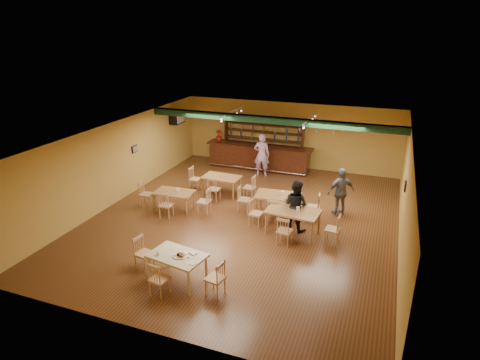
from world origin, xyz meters
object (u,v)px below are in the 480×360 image
at_px(bar_counter, 259,157).
at_px(patron_bar, 262,155).
at_px(dining_table_d, 293,222).
at_px(patron_right_a, 296,205).
at_px(dining_table_b, 278,205).
at_px(near_table, 178,268).
at_px(dining_table_a, 222,185).
at_px(dining_table_c, 175,201).

xyz_separation_m(bar_counter, patron_bar, (0.39, -0.83, 0.38)).
xyz_separation_m(dining_table_d, patron_right_a, (-0.01, 0.38, 0.43)).
bearing_deg(dining_table_b, bar_counter, 110.30).
relative_size(near_table, patron_right_a, 0.84).
bearing_deg(patron_bar, patron_right_a, 111.21).
xyz_separation_m(dining_table_a, dining_table_b, (2.59, -1.09, 0.02)).
distance_m(bar_counter, dining_table_d, 6.41).
bearing_deg(dining_table_d, near_table, -115.97).
xyz_separation_m(dining_table_c, near_table, (2.24, -3.88, 0.04)).
height_order(dining_table_a, dining_table_d, dining_table_d).
xyz_separation_m(dining_table_c, patron_bar, (1.83, 4.51, 0.60)).
bearing_deg(bar_counter, dining_table_d, -62.30).
height_order(dining_table_b, patron_right_a, patron_right_a).
bearing_deg(patron_bar, dining_table_a, 63.74).
bearing_deg(dining_table_b, dining_table_d, -60.68).
bearing_deg(bar_counter, patron_right_a, -60.77).
height_order(dining_table_b, near_table, dining_table_b).
relative_size(dining_table_b, dining_table_d, 0.94).
distance_m(dining_table_c, near_table, 4.48).
distance_m(dining_table_d, patron_right_a, 0.57).
bearing_deg(dining_table_c, patron_bar, 64.35).
bearing_deg(near_table, bar_counter, 104.74).
xyz_separation_m(near_table, patron_right_a, (2.16, 3.92, 0.46)).
height_order(patron_bar, patron_right_a, patron_bar).
height_order(bar_counter, dining_table_b, bar_counter).
height_order(dining_table_a, patron_right_a, patron_right_a).
bearing_deg(dining_table_b, near_table, -111.49).
relative_size(bar_counter, patron_right_a, 2.90).
xyz_separation_m(dining_table_b, dining_table_d, (0.81, -1.18, 0.02)).
xyz_separation_m(dining_table_b, patron_right_a, (0.80, -0.80, 0.46)).
bearing_deg(dining_table_b, dining_table_c, -172.24).
relative_size(dining_table_a, dining_table_b, 0.94).
height_order(dining_table_c, patron_right_a, patron_right_a).
height_order(bar_counter, near_table, bar_counter).
bearing_deg(dining_table_a, dining_table_c, -115.55).
distance_m(dining_table_c, patron_bar, 4.91).
distance_m(bar_counter, patron_bar, 0.99).
distance_m(dining_table_c, patron_right_a, 4.43).
distance_m(dining_table_b, near_table, 4.91).
relative_size(dining_table_d, patron_right_a, 0.97).
bearing_deg(bar_counter, dining_table_a, -97.11).
relative_size(dining_table_d, near_table, 1.15).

